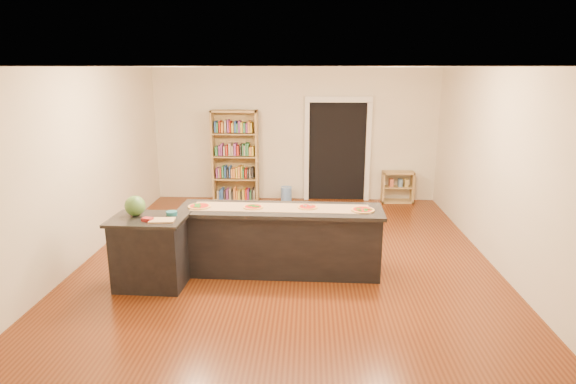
{
  "coord_description": "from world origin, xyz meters",
  "views": [
    {
      "loc": [
        0.32,
        -6.69,
        2.79
      ],
      "look_at": [
        0.0,
        0.2,
        1.0
      ],
      "focal_mm": 30.0,
      "sensor_mm": 36.0,
      "label": 1
    }
  ],
  "objects_px": {
    "side_counter": "(150,252)",
    "waste_bin": "(286,194)",
    "kitchen_island": "(280,240)",
    "bookshelf": "(235,156)",
    "watermelon": "(135,206)",
    "low_shelf": "(398,187)"
  },
  "relations": [
    {
      "from": "kitchen_island",
      "to": "watermelon",
      "type": "relative_size",
      "value": 10.67
    },
    {
      "from": "bookshelf",
      "to": "waste_bin",
      "type": "distance_m",
      "value": 1.35
    },
    {
      "from": "watermelon",
      "to": "waste_bin",
      "type": "bearing_deg",
      "value": 66.69
    },
    {
      "from": "low_shelf",
      "to": "waste_bin",
      "type": "xyz_separation_m",
      "value": [
        -2.36,
        -0.11,
        -0.16
      ]
    },
    {
      "from": "kitchen_island",
      "to": "bookshelf",
      "type": "bearing_deg",
      "value": 108.98
    },
    {
      "from": "side_counter",
      "to": "low_shelf",
      "type": "distance_m",
      "value": 5.79
    },
    {
      "from": "side_counter",
      "to": "kitchen_island",
      "type": "bearing_deg",
      "value": 20.11
    },
    {
      "from": "waste_bin",
      "to": "watermelon",
      "type": "relative_size",
      "value": 1.27
    },
    {
      "from": "kitchen_island",
      "to": "waste_bin",
      "type": "xyz_separation_m",
      "value": [
        -0.1,
        3.59,
        -0.3
      ]
    },
    {
      "from": "side_counter",
      "to": "bookshelf",
      "type": "xyz_separation_m",
      "value": [
        0.48,
        4.22,
        0.49
      ]
    },
    {
      "from": "bookshelf",
      "to": "watermelon",
      "type": "distance_m",
      "value": 4.19
    },
    {
      "from": "side_counter",
      "to": "waste_bin",
      "type": "relative_size",
      "value": 2.84
    },
    {
      "from": "low_shelf",
      "to": "watermelon",
      "type": "relative_size",
      "value": 2.52
    },
    {
      "from": "side_counter",
      "to": "waste_bin",
      "type": "distance_m",
      "value": 4.43
    },
    {
      "from": "side_counter",
      "to": "watermelon",
      "type": "height_order",
      "value": "watermelon"
    },
    {
      "from": "bookshelf",
      "to": "waste_bin",
      "type": "xyz_separation_m",
      "value": [
        1.09,
        -0.08,
        -0.8
      ]
    },
    {
      "from": "low_shelf",
      "to": "waste_bin",
      "type": "distance_m",
      "value": 2.37
    },
    {
      "from": "kitchen_island",
      "to": "watermelon",
      "type": "height_order",
      "value": "watermelon"
    },
    {
      "from": "kitchen_island",
      "to": "bookshelf",
      "type": "height_order",
      "value": "bookshelf"
    },
    {
      "from": "kitchen_island",
      "to": "waste_bin",
      "type": "height_order",
      "value": "kitchen_island"
    },
    {
      "from": "kitchen_island",
      "to": "bookshelf",
      "type": "distance_m",
      "value": 3.89
    },
    {
      "from": "bookshelf",
      "to": "low_shelf",
      "type": "xyz_separation_m",
      "value": [
        3.45,
        0.03,
        -0.64
      ]
    }
  ]
}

